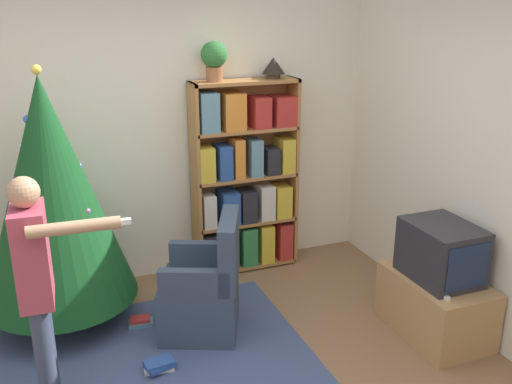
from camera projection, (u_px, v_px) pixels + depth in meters
wall_back at (151, 134)px, 4.89m from camera, size 8.00×0.10×2.60m
wall_right at (505, 169)px, 3.89m from camera, size 0.10×8.00×2.60m
area_rug at (135, 365)px, 3.94m from camera, size 2.43×1.68×0.01m
bookshelf at (245, 182)px, 5.12m from camera, size 0.95×0.27×1.75m
tv_stand at (435, 305)px, 4.25m from camera, size 0.52×0.81×0.46m
television at (441, 252)px, 4.11m from camera, size 0.42×0.56×0.42m
game_remote at (443, 295)px, 3.91m from camera, size 0.04×0.12×0.02m
christmas_tree at (51, 193)px, 4.15m from camera, size 1.13×1.13×1.98m
armchair at (205, 292)px, 4.26m from camera, size 0.74×0.74×0.92m
standing_person at (38, 281)px, 3.22m from camera, size 0.62×0.49×1.51m
potted_plant at (214, 58)px, 4.69m from camera, size 0.22×0.22×0.33m
table_lamp at (273, 66)px, 4.90m from camera, size 0.20×0.20×0.18m
book_pile_near_tree at (141, 322)px, 4.41m from camera, size 0.20×0.14×0.06m
book_pile_by_chair at (159, 365)px, 3.87m from camera, size 0.22×0.18×0.08m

